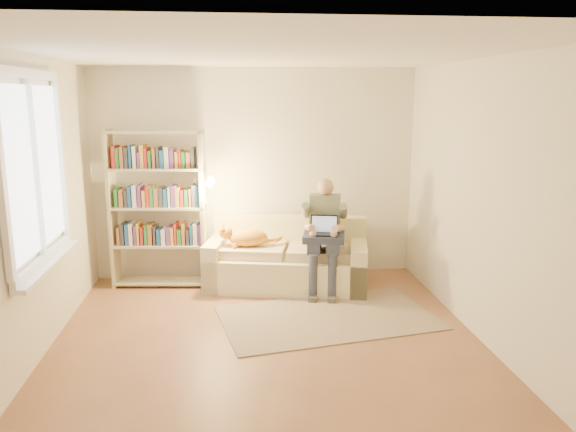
{
  "coord_description": "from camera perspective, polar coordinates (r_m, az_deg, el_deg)",
  "views": [
    {
      "loc": [
        -0.32,
        -4.74,
        2.26
      ],
      "look_at": [
        0.28,
        1.0,
        1.02
      ],
      "focal_mm": 35.0,
      "sensor_mm": 36.0,
      "label": 1
    }
  ],
  "objects": [
    {
      "name": "laptop",
      "position": [
        6.4,
        3.25,
        -1.35
      ],
      "size": [
        0.35,
        0.31,
        0.27
      ],
      "rotation": [
        0.0,
        0.0,
        -0.21
      ],
      "color": "black",
      "rests_on": "blanket"
    },
    {
      "name": "blanket",
      "position": [
        6.41,
        3.24,
        -2.16
      ],
      "size": [
        0.53,
        0.47,
        0.08
      ],
      "primitive_type": "cube",
      "rotation": [
        0.0,
        0.0,
        -0.21
      ],
      "color": "#262D42",
      "rests_on": "person"
    },
    {
      "name": "wall_left",
      "position": [
        5.12,
        -25.02,
        0.15
      ],
      "size": [
        0.02,
        4.5,
        2.6
      ],
      "primitive_type": "cube",
      "color": "silver",
      "rests_on": "floor"
    },
    {
      "name": "sofa",
      "position": [
        6.8,
        -0.09,
        -4.7
      ],
      "size": [
        2.03,
        1.23,
        0.8
      ],
      "rotation": [
        0.0,
        0.0,
        -0.21
      ],
      "color": "beige",
      "rests_on": "floor"
    },
    {
      "name": "window",
      "position": [
        5.27,
        -23.85,
        1.41
      ],
      "size": [
        0.12,
        1.52,
        1.69
      ],
      "color": "white",
      "rests_on": "wall_left"
    },
    {
      "name": "cat",
      "position": [
        6.66,
        -4.16,
        -2.15
      ],
      "size": [
        0.71,
        0.33,
        0.25
      ],
      "rotation": [
        0.0,
        0.0,
        -0.21
      ],
      "color": "#FAA631",
      "rests_on": "sofa"
    },
    {
      "name": "wall_front",
      "position": [
        2.68,
        1.25,
        -8.84
      ],
      "size": [
        4.0,
        0.02,
        2.6
      ],
      "primitive_type": "cube",
      "color": "silver",
      "rests_on": "floor"
    },
    {
      "name": "floor",
      "position": [
        5.26,
        -1.96,
        -13.35
      ],
      "size": [
        4.5,
        4.5,
        0.0
      ],
      "primitive_type": "plane",
      "color": "brown",
      "rests_on": "ground"
    },
    {
      "name": "wall_right",
      "position": [
        5.36,
        19.8,
        1.07
      ],
      "size": [
        0.02,
        4.5,
        2.6
      ],
      "primitive_type": "cube",
      "color": "silver",
      "rests_on": "floor"
    },
    {
      "name": "wall_back",
      "position": [
        7.06,
        -3.31,
        4.28
      ],
      "size": [
        4.0,
        0.02,
        2.6
      ],
      "primitive_type": "cube",
      "color": "silver",
      "rests_on": "floor"
    },
    {
      "name": "ceiling",
      "position": [
        4.76,
        -2.19,
        16.21
      ],
      "size": [
        4.0,
        4.5,
        0.02
      ],
      "primitive_type": "cube",
      "color": "white",
      "rests_on": "wall_back"
    },
    {
      "name": "rug",
      "position": [
        5.93,
        4.04,
        -10.24
      ],
      "size": [
        2.37,
        1.66,
        0.01
      ],
      "primitive_type": "cube",
      "rotation": [
        0.0,
        0.0,
        0.19
      ],
      "color": "gray",
      "rests_on": "floor"
    },
    {
      "name": "bookshelf",
      "position": [
        6.8,
        -13.08,
        1.47
      ],
      "size": [
        1.25,
        0.47,
        1.88
      ],
      "rotation": [
        0.0,
        0.0,
        -0.1
      ],
      "color": "#B8B08B",
      "rests_on": "floor"
    },
    {
      "name": "person",
      "position": [
        6.51,
        3.71,
        -1.32
      ],
      "size": [
        0.46,
        0.63,
        1.33
      ],
      "rotation": [
        0.0,
        0.0,
        -0.21
      ],
      "color": "slate",
      "rests_on": "sofa"
    }
  ]
}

